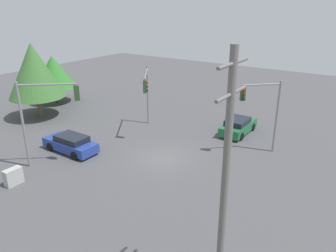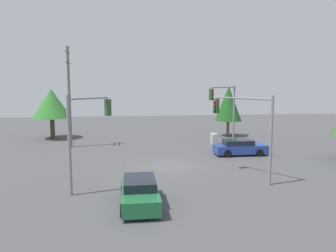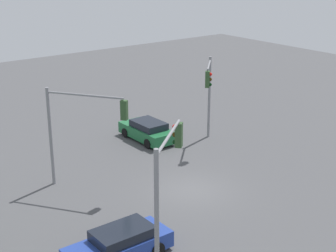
{
  "view_description": "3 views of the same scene",
  "coord_description": "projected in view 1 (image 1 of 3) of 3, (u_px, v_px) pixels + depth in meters",
  "views": [
    {
      "loc": [
        18.52,
        13.05,
        11.23
      ],
      "look_at": [
        -0.62,
        0.01,
        2.43
      ],
      "focal_mm": 35.0,
      "sensor_mm": 36.0,
      "label": 1
    },
    {
      "loc": [
        -24.76,
        3.3,
        6.44
      ],
      "look_at": [
        -2.23,
        0.43,
        3.46
      ],
      "focal_mm": 35.0,
      "sensor_mm": 36.0,
      "label": 2
    },
    {
      "loc": [
        19.68,
        -16.92,
        12.7
      ],
      "look_at": [
        -1.49,
        -0.53,
        3.49
      ],
      "focal_mm": 55.0,
      "sensor_mm": 36.0,
      "label": 3
    }
  ],
  "objects": [
    {
      "name": "traffic_signal_aux",
      "position": [
        44.0,
        109.0,
        22.53
      ],
      "size": [
        2.81,
        3.3,
        6.3
      ],
      "rotation": [
        0.0,
        0.0,
        2.26
      ],
      "color": "gray",
      "rests_on": "ground_plane"
    },
    {
      "name": "tree_behind",
      "position": [
        53.0,
        72.0,
        37.79
      ],
      "size": [
        4.87,
        4.87,
        5.53
      ],
      "color": "brown",
      "rests_on": "ground_plane"
    },
    {
      "name": "traffic_signal_main",
      "position": [
        147.0,
        89.0,
        29.21
      ],
      "size": [
        3.96,
        2.9,
        5.68
      ],
      "rotation": [
        0.0,
        0.0,
        0.61
      ],
      "color": "gray",
      "rests_on": "ground_plane"
    },
    {
      "name": "traffic_signal_cross",
      "position": [
        263.0,
        105.0,
        24.67
      ],
      "size": [
        2.4,
        2.4,
        5.8
      ],
      "rotation": [
        0.0,
        0.0,
        -0.79
      ],
      "color": "gray",
      "rests_on": "ground_plane"
    },
    {
      "name": "utility_pole_tall",
      "position": [
        225.0,
        178.0,
        11.76
      ],
      "size": [
        2.2,
        0.28,
        10.03
      ],
      "color": "slate",
      "rests_on": "ground_plane"
    },
    {
      "name": "ground_plane",
      "position": [
        163.0,
        158.0,
        25.16
      ],
      "size": [
        80.0,
        80.0,
        0.0
      ],
      "primitive_type": "plane",
      "color": "#4C4C4F"
    },
    {
      "name": "sedan_green",
      "position": [
        238.0,
        126.0,
        29.69
      ],
      "size": [
        4.46,
        2.02,
        1.42
      ],
      "rotation": [
        0.0,
        0.0,
        1.57
      ],
      "color": "#1E6638",
      "rests_on": "ground_plane"
    },
    {
      "name": "tree_left",
      "position": [
        34.0,
        70.0,
        32.48
      ],
      "size": [
        5.48,
        5.48,
        7.6
      ],
      "color": "brown",
      "rests_on": "ground_plane"
    },
    {
      "name": "electrical_cabinet",
      "position": [
        13.0,
        177.0,
        21.35
      ],
      "size": [
        1.14,
        0.53,
        1.12
      ],
      "primitive_type": "cube",
      "color": "#B2B2AD",
      "rests_on": "ground_plane"
    },
    {
      "name": "sedan_blue",
      "position": [
        71.0,
        144.0,
        26.04
      ],
      "size": [
        1.93,
        4.69,
        1.39
      ],
      "rotation": [
        0.0,
        0.0,
        3.14
      ],
      "color": "#233D93",
      "rests_on": "ground_plane"
    }
  ]
}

